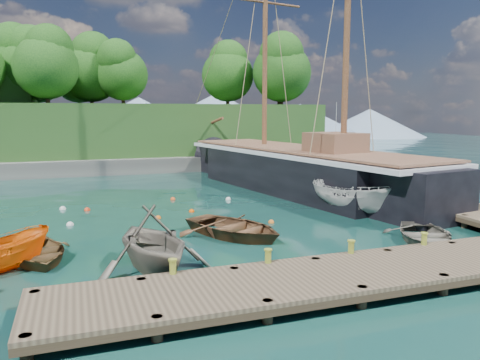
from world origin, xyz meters
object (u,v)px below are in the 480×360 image
object	(u,v)px
schooner	(299,173)
cabin_boat_white	(353,214)
rowboat_1	(153,271)
rowboat_2	(234,236)
rowboat_3	(424,243)
rowboat_0	(37,260)

from	to	relation	value
schooner	cabin_boat_white	bearing A→B (deg)	-104.69
cabin_boat_white	rowboat_1	bearing A→B (deg)	-174.58
rowboat_1	rowboat_2	size ratio (longest dim) A/B	0.91
rowboat_3	cabin_boat_white	size ratio (longest dim) A/B	0.78
rowboat_0	cabin_boat_white	distance (m)	15.24
rowboat_2	rowboat_3	distance (m)	7.81
rowboat_1	rowboat_0	bearing A→B (deg)	133.87
rowboat_1	rowboat_3	world-z (taller)	rowboat_1
rowboat_0	rowboat_2	bearing A→B (deg)	-6.92
rowboat_2	cabin_boat_white	world-z (taller)	cabin_boat_white
rowboat_2	cabin_boat_white	xyz separation A→B (m)	(7.25, 2.05, 0.00)
rowboat_0	rowboat_1	world-z (taller)	rowboat_1
rowboat_1	cabin_boat_white	distance (m)	12.44
cabin_boat_white	rowboat_2	bearing A→B (deg)	175.84
cabin_boat_white	schooner	bearing A→B (deg)	65.21
rowboat_2	rowboat_0	bearing A→B (deg)	156.92
rowboat_0	schooner	xyz separation A→B (m)	(15.63, 10.34, 1.24)
rowboat_0	rowboat_2	world-z (taller)	rowboat_2
cabin_boat_white	rowboat_3	bearing A→B (deg)	-112.82
rowboat_0	schooner	bearing A→B (deg)	21.50
rowboat_0	rowboat_1	bearing A→B (deg)	-46.69
rowboat_1	cabin_boat_white	xyz separation A→B (m)	(11.24, 5.33, 0.00)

